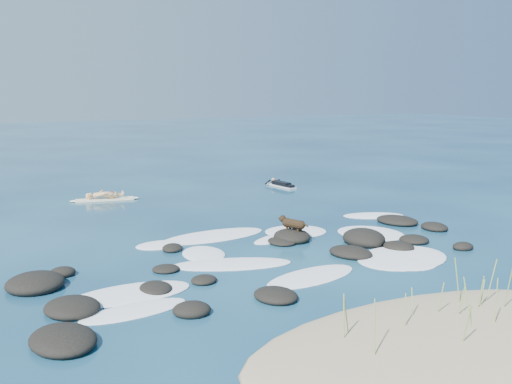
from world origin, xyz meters
TOP-DOWN VIEW (x-y plane):
  - ground at (0.00, 0.00)m, footprint 160.00×160.00m
  - sand_dune at (0.00, -8.20)m, footprint 9.00×4.40m
  - dune_grass at (0.35, -7.95)m, footprint 4.32×1.80m
  - reef_rocks at (-0.74, -2.00)m, footprint 14.88×7.01m
  - breaking_foam at (0.43, -1.30)m, footprint 13.79×7.42m
  - standing_surfer_rig at (-2.80, 9.66)m, footprint 3.06×0.95m
  - paddling_surfer_rig at (6.11, 9.28)m, footprint 0.98×2.21m
  - dog at (1.24, -0.06)m, footprint 0.64×1.18m

SIDE VIEW (x-z plane):
  - ground at x=0.00m, z-range 0.00..0.00m
  - sand_dune at x=0.00m, z-range -0.30..0.30m
  - breaking_foam at x=0.43m, z-range -0.05..0.07m
  - reef_rocks at x=-0.74m, z-range -0.19..0.40m
  - paddling_surfer_rig at x=6.11m, z-range -0.06..0.32m
  - dog at x=1.24m, z-range 0.13..0.92m
  - dune_grass at x=0.35m, z-range 0.02..1.22m
  - standing_surfer_rig at x=-2.80m, z-range -0.18..1.56m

